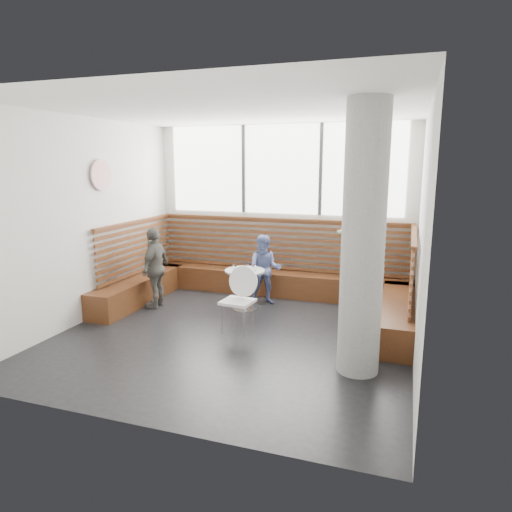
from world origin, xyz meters
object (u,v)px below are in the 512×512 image
(adult_man, at_px, (354,270))
(child_left, at_px, (155,268))
(child_back, at_px, (265,270))
(concrete_column, at_px, (363,241))
(cafe_chair, at_px, (239,294))
(cafe_table, at_px, (245,281))

(adult_man, height_order, child_left, adult_man)
(adult_man, distance_m, child_back, 1.67)
(concrete_column, bearing_deg, cafe_chair, 156.40)
(cafe_chair, relative_size, child_left, 0.69)
(concrete_column, xyz_separation_m, child_left, (-3.65, 1.46, -0.90))
(child_left, bearing_deg, cafe_chair, 66.60)
(child_back, bearing_deg, cafe_table, -126.58)
(cafe_table, xyz_separation_m, adult_man, (1.83, 0.08, 0.32))
(concrete_column, height_order, cafe_chair, concrete_column)
(concrete_column, xyz_separation_m, cafe_table, (-2.12, 1.79, -1.10))
(child_back, height_order, child_left, child_left)
(cafe_chair, height_order, child_left, child_left)
(cafe_table, bearing_deg, child_left, -167.56)
(concrete_column, bearing_deg, cafe_table, 139.71)
(concrete_column, bearing_deg, child_left, 158.28)
(cafe_chair, distance_m, child_back, 1.45)
(concrete_column, height_order, child_back, concrete_column)
(cafe_chair, bearing_deg, child_back, 98.34)
(cafe_table, xyz_separation_m, child_back, (0.21, 0.45, 0.12))
(concrete_column, distance_m, child_back, 3.10)
(cafe_table, height_order, adult_man, adult_man)
(concrete_column, height_order, child_left, concrete_column)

